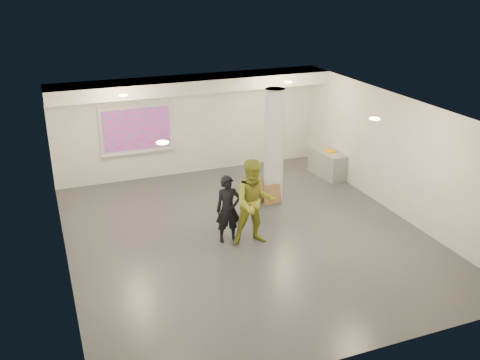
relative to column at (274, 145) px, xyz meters
name	(u,v)px	position (x,y,z in m)	size (l,w,h in m)	color
floor	(246,235)	(-1.50, -1.80, -1.50)	(8.00, 9.00, 0.01)	#3B3F44
ceiling	(247,110)	(-1.50, -1.80, 1.50)	(8.00, 9.00, 0.01)	silver
wall_back	(190,125)	(-1.50, 2.70, 0.00)	(8.00, 0.01, 3.00)	silver
wall_front	(357,276)	(-1.50, -6.30, 0.00)	(8.00, 0.01, 3.00)	silver
wall_left	(60,202)	(-5.50, -1.80, 0.00)	(0.01, 9.00, 3.00)	silver
wall_right	(395,155)	(2.50, -1.80, 0.00)	(0.01, 9.00, 3.00)	silver
soffit_band	(194,84)	(-1.50, 2.15, 1.32)	(8.00, 1.10, 0.36)	silver
downlight_nw	(123,95)	(-3.70, 0.70, 1.48)	(0.22, 0.22, 0.02)	#FFE986
downlight_ne	(288,82)	(0.70, 0.70, 1.48)	(0.22, 0.22, 0.02)	#FFE986
downlight_sw	(162,143)	(-3.70, -3.30, 1.48)	(0.22, 0.22, 0.02)	#FFE986
downlight_se	(375,119)	(0.70, -3.30, 1.48)	(0.22, 0.22, 0.02)	#FFE986
column	(274,145)	(0.00, 0.00, 0.00)	(0.52, 0.52, 3.00)	silver
projection_screen	(137,130)	(-3.10, 2.65, 0.03)	(2.10, 0.13, 1.42)	white
credenza	(328,164)	(2.22, 0.91, -1.11)	(0.55, 1.33, 0.77)	gray
postit_pad	(330,151)	(2.23, 0.86, -0.71)	(0.24, 0.32, 0.03)	#FFB500
cardboard_back	(272,194)	(-0.18, -0.36, -1.24)	(0.48, 0.04, 0.52)	brown
cardboard_front	(260,191)	(-0.42, -0.09, -1.21)	(0.54, 0.05, 0.60)	brown
woman	(228,209)	(-1.97, -1.87, -0.71)	(0.57, 0.38, 1.57)	black
man	(254,203)	(-1.46, -2.18, -0.51)	(0.97, 0.75, 1.99)	olive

